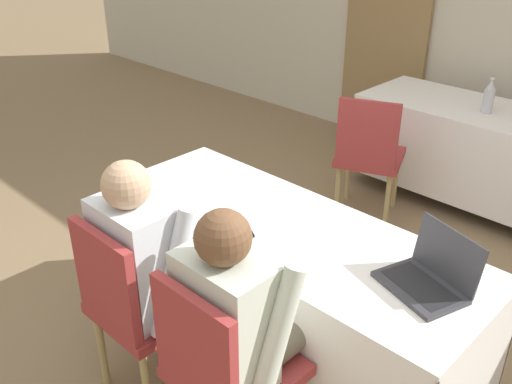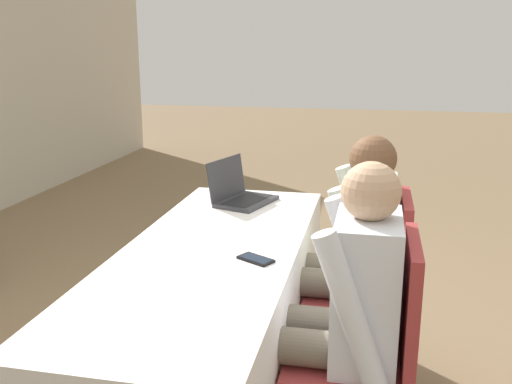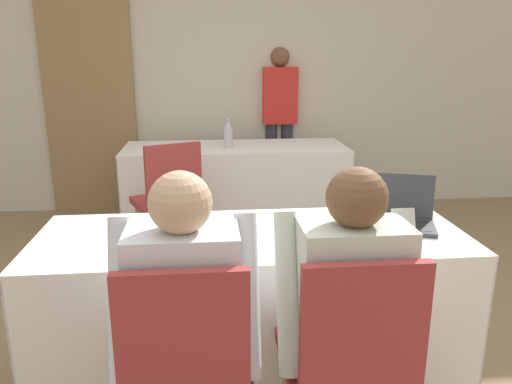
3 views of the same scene
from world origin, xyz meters
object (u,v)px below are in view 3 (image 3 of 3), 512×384
(person_white_shirt, at_px, (344,302))
(water_bottle, at_px, (228,135))
(chair_near_left, at_px, (187,368))
(cell_phone, at_px, (233,251))
(chair_far_spare, at_px, (169,196))
(person_checkered_shirt, at_px, (186,309))
(laptop, at_px, (399,217))
(person_red_shirt, at_px, (279,117))
(chair_near_right, at_px, (350,358))

(person_white_shirt, bearing_deg, water_bottle, -83.90)
(chair_near_left, xyz_separation_m, person_white_shirt, (0.56, 0.10, 0.16))
(cell_phone, distance_m, chair_far_spare, 1.69)
(cell_phone, xyz_separation_m, person_checkered_shirt, (-0.18, -0.35, -0.07))
(chair_near_left, bearing_deg, person_checkered_shirt, -90.00)
(laptop, distance_m, person_checkered_shirt, 1.16)
(person_red_shirt, bearing_deg, person_white_shirt, -94.17)
(laptop, height_order, chair_near_left, laptop)
(chair_near_left, distance_m, person_white_shirt, 0.59)
(laptop, bearing_deg, person_checkered_shirt, -130.62)
(water_bottle, height_order, chair_far_spare, water_bottle)
(water_bottle, xyz_separation_m, person_white_shirt, (0.29, -2.70, -0.17))
(person_checkered_shirt, bearing_deg, chair_near_left, 90.00)
(chair_far_spare, bearing_deg, laptop, 107.67)
(laptop, xyz_separation_m, person_checkered_shirt, (-0.98, -0.60, -0.11))
(person_red_shirt, bearing_deg, cell_phone, -101.54)
(person_checkered_shirt, distance_m, person_white_shirt, 0.56)
(person_checkered_shirt, bearing_deg, laptop, -148.55)
(chair_near_right, bearing_deg, person_red_shirt, -94.18)
(cell_phone, relative_size, chair_near_left, 0.17)
(water_bottle, distance_m, person_white_shirt, 2.72)
(person_checkered_shirt, height_order, person_white_shirt, same)
(laptop, xyz_separation_m, water_bottle, (-0.71, 2.10, 0.07))
(chair_near_right, bearing_deg, person_white_shirt, -90.00)
(chair_near_right, distance_m, person_checkered_shirt, 0.59)
(person_white_shirt, bearing_deg, chair_near_right, 90.00)
(water_bottle, bearing_deg, cell_phone, -92.14)
(person_checkered_shirt, distance_m, person_red_shirt, 3.52)
(person_checkered_shirt, bearing_deg, person_white_shirt, -180.00)
(laptop, height_order, chair_far_spare, laptop)
(person_checkered_shirt, bearing_deg, cell_phone, -117.56)
(chair_far_spare, bearing_deg, cell_phone, 80.26)
(laptop, distance_m, chair_far_spare, 1.84)
(chair_near_left, xyz_separation_m, chair_near_right, (0.56, 0.00, 0.00))
(laptop, relative_size, person_white_shirt, 0.33)
(cell_phone, distance_m, water_bottle, 2.36)
(chair_near_right, bearing_deg, chair_far_spare, -70.03)
(laptop, xyz_separation_m, chair_near_right, (-0.42, -0.71, -0.27))
(laptop, distance_m, water_bottle, 2.22)
(water_bottle, xyz_separation_m, chair_far_spare, (-0.47, -0.72, -0.33))
(person_white_shirt, distance_m, person_red_shirt, 3.43)
(water_bottle, relative_size, person_white_shirt, 0.21)
(chair_near_right, distance_m, chair_far_spare, 2.22)
(laptop, bearing_deg, person_white_shirt, -107.27)
(cell_phone, xyz_separation_m, chair_near_right, (0.38, -0.45, -0.23))
(water_bottle, bearing_deg, chair_far_spare, -123.14)
(chair_near_left, relative_size, person_checkered_shirt, 0.78)
(chair_near_left, height_order, person_white_shirt, person_white_shirt)
(person_white_shirt, bearing_deg, cell_phone, -42.74)
(water_bottle, xyz_separation_m, person_checkered_shirt, (-0.27, -2.70, -0.17))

